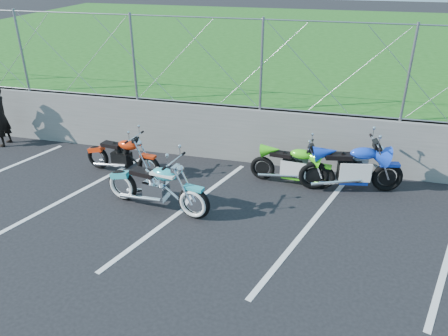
% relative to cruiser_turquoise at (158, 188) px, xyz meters
% --- Properties ---
extents(ground, '(90.00, 90.00, 0.00)m').
position_rel_cruiser_turquoise_xyz_m(ground, '(0.47, -0.90, -0.45)').
color(ground, black).
rests_on(ground, ground).
extents(retaining_wall, '(30.00, 0.22, 1.30)m').
position_rel_cruiser_turquoise_xyz_m(retaining_wall, '(0.47, 2.60, 0.20)').
color(retaining_wall, slate).
rests_on(retaining_wall, ground).
extents(grass_field, '(30.00, 20.00, 1.30)m').
position_rel_cruiser_turquoise_xyz_m(grass_field, '(0.47, 12.60, 0.20)').
color(grass_field, '#1A5316').
rests_on(grass_field, ground).
extents(chain_link_fence, '(28.00, 0.03, 2.00)m').
position_rel_cruiser_turquoise_xyz_m(chain_link_fence, '(0.47, 2.60, 1.85)').
color(chain_link_fence, gray).
rests_on(chain_link_fence, retaining_wall).
extents(parking_lines, '(18.29, 4.31, 0.01)m').
position_rel_cruiser_turquoise_xyz_m(parking_lines, '(1.67, 0.10, -0.45)').
color(parking_lines, silver).
rests_on(parking_lines, ground).
extents(cruiser_turquoise, '(2.25, 0.71, 1.13)m').
position_rel_cruiser_turquoise_xyz_m(cruiser_turquoise, '(0.00, 0.00, 0.00)').
color(cruiser_turquoise, black).
rests_on(cruiser_turquoise, ground).
extents(naked_orange, '(1.91, 0.65, 0.95)m').
position_rel_cruiser_turquoise_xyz_m(naked_orange, '(-1.33, 1.23, -0.05)').
color(naked_orange, black).
rests_on(naked_orange, ground).
extents(sportbike_green, '(1.83, 0.65, 0.95)m').
position_rel_cruiser_turquoise_xyz_m(sportbike_green, '(2.39, 1.67, -0.04)').
color(sportbike_green, black).
rests_on(sportbike_green, ground).
extents(sportbike_blue, '(2.13, 0.76, 1.11)m').
position_rel_cruiser_turquoise_xyz_m(sportbike_blue, '(3.61, 1.71, 0.03)').
color(sportbike_blue, black).
rests_on(sportbike_blue, ground).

